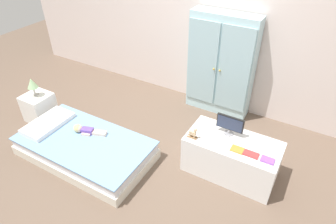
{
  "coord_description": "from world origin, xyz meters",
  "views": [
    {
      "loc": [
        1.35,
        -1.92,
        2.39
      ],
      "look_at": [
        0.05,
        0.34,
        0.53
      ],
      "focal_mm": 31.44,
      "sensor_mm": 36.0,
      "label": 1
    }
  ],
  "objects_px": {
    "book_purple": "(268,160)",
    "rocking_horse_toy": "(193,133)",
    "wardrobe": "(221,65)",
    "table_lamp": "(32,84)",
    "nightstand": "(39,107)",
    "tv_monitor": "(230,124)",
    "bed": "(85,148)",
    "doll": "(84,130)",
    "book_orange": "(237,149)",
    "tv_stand": "(231,157)",
    "book_red": "(251,154)"
  },
  "relations": [
    {
      "from": "tv_stand",
      "to": "rocking_horse_toy",
      "type": "relative_size",
      "value": 7.39
    },
    {
      "from": "doll",
      "to": "table_lamp",
      "type": "bearing_deg",
      "value": 171.77
    },
    {
      "from": "wardrobe",
      "to": "book_red",
      "type": "bearing_deg",
      "value": -55.76
    },
    {
      "from": "book_red",
      "to": "book_orange",
      "type": "bearing_deg",
      "value": 180.0
    },
    {
      "from": "table_lamp",
      "to": "wardrobe",
      "type": "relative_size",
      "value": 0.18
    },
    {
      "from": "wardrobe",
      "to": "doll",
      "type": "bearing_deg",
      "value": -123.79
    },
    {
      "from": "table_lamp",
      "to": "book_orange",
      "type": "relative_size",
      "value": 2.01
    },
    {
      "from": "book_red",
      "to": "book_purple",
      "type": "bearing_deg",
      "value": 0.0
    },
    {
      "from": "doll",
      "to": "book_orange",
      "type": "bearing_deg",
      "value": 12.45
    },
    {
      "from": "doll",
      "to": "book_red",
      "type": "height_order",
      "value": "book_red"
    },
    {
      "from": "doll",
      "to": "bed",
      "type": "bearing_deg",
      "value": -50.35
    },
    {
      "from": "doll",
      "to": "rocking_horse_toy",
      "type": "distance_m",
      "value": 1.29
    },
    {
      "from": "book_purple",
      "to": "rocking_horse_toy",
      "type": "bearing_deg",
      "value": -176.31
    },
    {
      "from": "wardrobe",
      "to": "table_lamp",
      "type": "bearing_deg",
      "value": -144.5
    },
    {
      "from": "table_lamp",
      "to": "wardrobe",
      "type": "bearing_deg",
      "value": 35.5
    },
    {
      "from": "nightstand",
      "to": "wardrobe",
      "type": "height_order",
      "value": "wardrobe"
    },
    {
      "from": "rocking_horse_toy",
      "to": "book_orange",
      "type": "height_order",
      "value": "rocking_horse_toy"
    },
    {
      "from": "tv_stand",
      "to": "book_red",
      "type": "bearing_deg",
      "value": -27.69
    },
    {
      "from": "tv_stand",
      "to": "book_orange",
      "type": "xyz_separation_m",
      "value": [
        0.07,
        -0.11,
        0.22
      ]
    },
    {
      "from": "rocking_horse_toy",
      "to": "book_purple",
      "type": "bearing_deg",
      "value": 3.69
    },
    {
      "from": "rocking_horse_toy",
      "to": "book_orange",
      "type": "xyz_separation_m",
      "value": [
        0.45,
        0.05,
        -0.06
      ]
    },
    {
      "from": "book_orange",
      "to": "book_red",
      "type": "xyz_separation_m",
      "value": [
        0.14,
        0.0,
        0.0
      ]
    },
    {
      "from": "doll",
      "to": "rocking_horse_toy",
      "type": "relative_size",
      "value": 2.99
    },
    {
      "from": "doll",
      "to": "book_red",
      "type": "bearing_deg",
      "value": 11.55
    },
    {
      "from": "bed",
      "to": "rocking_horse_toy",
      "type": "relative_size",
      "value": 11.75
    },
    {
      "from": "bed",
      "to": "book_purple",
      "type": "height_order",
      "value": "book_purple"
    },
    {
      "from": "wardrobe",
      "to": "book_orange",
      "type": "bearing_deg",
      "value": -60.58
    },
    {
      "from": "tv_stand",
      "to": "book_purple",
      "type": "xyz_separation_m",
      "value": [
        0.36,
        -0.11,
        0.23
      ]
    },
    {
      "from": "tv_stand",
      "to": "book_red",
      "type": "distance_m",
      "value": 0.32
    },
    {
      "from": "book_orange",
      "to": "nightstand",
      "type": "bearing_deg",
      "value": -174.84
    },
    {
      "from": "nightstand",
      "to": "book_red",
      "type": "bearing_deg",
      "value": 4.91
    },
    {
      "from": "table_lamp",
      "to": "tv_monitor",
      "type": "xyz_separation_m",
      "value": [
        2.45,
        0.43,
        0.02
      ]
    },
    {
      "from": "wardrobe",
      "to": "rocking_horse_toy",
      "type": "relative_size",
      "value": 10.55
    },
    {
      "from": "bed",
      "to": "table_lamp",
      "type": "relative_size",
      "value": 6.09
    },
    {
      "from": "bed",
      "to": "book_purple",
      "type": "distance_m",
      "value": 1.97
    },
    {
      "from": "wardrobe",
      "to": "tv_monitor",
      "type": "bearing_deg",
      "value": -62.95
    },
    {
      "from": "doll",
      "to": "nightstand",
      "type": "distance_m",
      "value": 0.95
    },
    {
      "from": "table_lamp",
      "to": "tv_stand",
      "type": "distance_m",
      "value": 2.58
    },
    {
      "from": "bed",
      "to": "doll",
      "type": "xyz_separation_m",
      "value": [
        -0.09,
        0.11,
        0.16
      ]
    },
    {
      "from": "doll",
      "to": "tv_monitor",
      "type": "relative_size",
      "value": 1.36
    },
    {
      "from": "bed",
      "to": "nightstand",
      "type": "xyz_separation_m",
      "value": [
        -1.02,
        0.24,
        0.07
      ]
    },
    {
      "from": "tv_monitor",
      "to": "book_red",
      "type": "xyz_separation_m",
      "value": [
        0.29,
        -0.19,
        -0.12
      ]
    },
    {
      "from": "tv_stand",
      "to": "bed",
      "type": "bearing_deg",
      "value": -158.91
    },
    {
      "from": "table_lamp",
      "to": "book_orange",
      "type": "bearing_deg",
      "value": 5.16
    },
    {
      "from": "nightstand",
      "to": "table_lamp",
      "type": "height_order",
      "value": "table_lamp"
    },
    {
      "from": "doll",
      "to": "book_purple",
      "type": "bearing_deg",
      "value": 10.65
    },
    {
      "from": "nightstand",
      "to": "table_lamp",
      "type": "bearing_deg",
      "value": 0.0
    },
    {
      "from": "nightstand",
      "to": "tv_stand",
      "type": "xyz_separation_m",
      "value": [
        2.54,
        0.34,
        0.03
      ]
    },
    {
      "from": "bed",
      "to": "doll",
      "type": "distance_m",
      "value": 0.21
    },
    {
      "from": "doll",
      "to": "rocking_horse_toy",
      "type": "height_order",
      "value": "rocking_horse_toy"
    }
  ]
}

